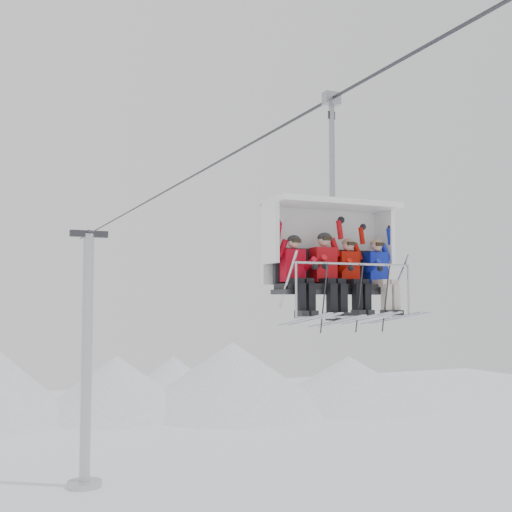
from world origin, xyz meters
name	(u,v)px	position (x,y,z in m)	size (l,w,h in m)	color
ridgeline	(24,387)	(-1.58, 42.05, 2.84)	(72.00, 21.00, 7.00)	white
lift_tower_right	(86,375)	(0.00, 22.00, 5.78)	(2.00, 1.80, 13.48)	#B1B3B8
haul_cable	(256,141)	(0.00, 0.00, 13.30)	(0.06, 0.06, 50.00)	#303136
chairlift_carrier	(329,246)	(0.00, -3.17, 10.67)	(2.37, 1.17, 3.98)	black
skier_far_left	(296,273)	(-0.82, -3.48, 10.18)	(0.37, 1.69, 1.51)	#B90618
skier_center_left	(327,272)	(-0.23, -3.47, 10.21)	(0.41, 1.69, 1.62)	red
skier_center_right	(351,274)	(0.26, -3.48, 10.17)	(0.37, 1.69, 1.50)	#B11004
skier_far_right	(380,275)	(0.85, -3.48, 10.18)	(0.38, 1.69, 1.51)	#1222B0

